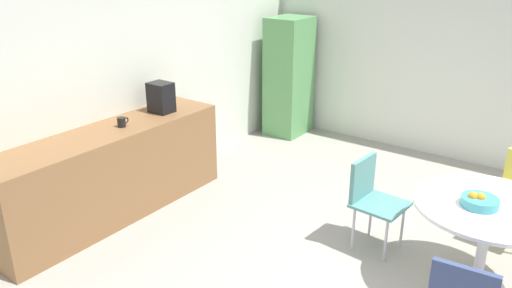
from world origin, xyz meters
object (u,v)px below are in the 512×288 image
mug_green (170,103)px  fruit_bowl (479,201)px  coffee_maker (161,97)px  locker_cabinet (289,77)px  chair_teal (371,193)px  round_table (488,220)px  mug_white (122,122)px

mug_green → fruit_bowl: bearing=-91.6°
coffee_maker → locker_cabinet: bearing=-2.4°
locker_cabinet → chair_teal: size_ratio=2.00×
round_table → coffee_maker: size_ratio=3.50×
round_table → mug_green: mug_green is taller
fruit_bowl → mug_white: size_ratio=2.11×
round_table → chair_teal: bearing=85.3°
fruit_bowl → coffee_maker: bearing=91.6°
chair_teal → fruit_bowl: (-0.16, -0.91, 0.26)m
chair_teal → mug_white: bearing=109.6°
fruit_bowl → chair_teal: bearing=80.2°
fruit_bowl → coffee_maker: (-0.09, 3.22, 0.28)m
fruit_bowl → mug_white: (-0.66, 3.19, 0.16)m
locker_cabinet → round_table: size_ratio=1.49×
mug_white → round_table: bearing=-77.3°
locker_cabinet → mug_green: 2.20m
locker_cabinet → round_table: 3.88m
coffee_maker → fruit_bowl: bearing=-88.4°
chair_teal → round_table: bearing=-94.7°
round_table → coffee_maker: (-0.17, 3.29, 0.45)m
chair_teal → coffee_maker: 2.39m
coffee_maker → mug_green: bearing=18.8°
chair_teal → mug_white: mug_white is taller
mug_white → mug_green: bearing=7.1°
chair_teal → mug_green: size_ratio=6.43×
round_table → locker_cabinet: bearing=55.4°
locker_cabinet → chair_teal: (-2.12, -2.22, -0.31)m
mug_white → chair_teal: bearing=-70.4°
round_table → chair_teal: chair_teal is taller
round_table → coffee_maker: bearing=92.9°
mug_white → mug_green: same height
round_table → mug_white: size_ratio=8.67×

